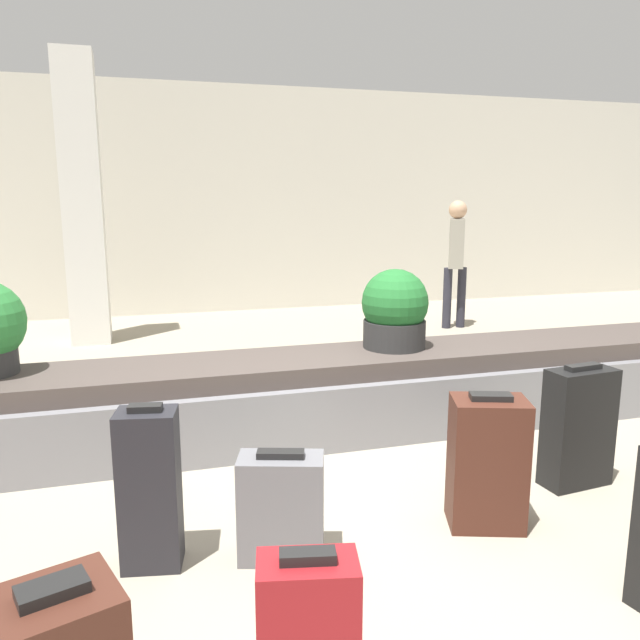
# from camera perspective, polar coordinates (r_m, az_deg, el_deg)

# --- Properties ---
(ground_plane) EXTENTS (18.00, 18.00, 0.00)m
(ground_plane) POSITION_cam_1_polar(r_m,az_deg,el_deg) (3.42, 6.43, -17.77)
(ground_plane) COLOR #9E937F
(back_wall) EXTENTS (18.00, 0.06, 3.20)m
(back_wall) POSITION_cam_1_polar(r_m,az_deg,el_deg) (9.18, -8.96, 10.73)
(back_wall) COLOR beige
(back_wall) RESTS_ON ground_plane
(carousel) EXTENTS (7.51, 0.82, 0.57)m
(carousel) POSITION_cam_1_polar(r_m,az_deg,el_deg) (4.45, 0.00, -6.90)
(carousel) COLOR gray
(carousel) RESTS_ON ground_plane
(pillar) EXTENTS (0.42, 0.42, 3.20)m
(pillar) POSITION_cam_1_polar(r_m,az_deg,el_deg) (7.54, -20.89, 10.07)
(pillar) COLOR silver
(pillar) RESTS_ON ground_plane
(suitcase_0) EXTENTS (0.42, 0.23, 0.72)m
(suitcase_0) POSITION_cam_1_polar(r_m,az_deg,el_deg) (3.93, 22.53, -9.04)
(suitcase_0) COLOR black
(suitcase_0) RESTS_ON ground_plane
(suitcase_1) EXTENTS (0.43, 0.31, 0.53)m
(suitcase_1) POSITION_cam_1_polar(r_m,az_deg,el_deg) (2.99, -3.57, -16.72)
(suitcase_1) COLOR slate
(suitcase_1) RESTS_ON ground_plane
(suitcase_4) EXTENTS (0.43, 0.36, 0.70)m
(suitcase_4) POSITION_cam_1_polar(r_m,az_deg,el_deg) (3.33, 15.04, -12.46)
(suitcase_4) COLOR #472319
(suitcase_4) RESTS_ON ground_plane
(suitcase_6) EXTENTS (0.29, 0.24, 0.77)m
(suitcase_6) POSITION_cam_1_polar(r_m,az_deg,el_deg) (2.98, -15.31, -14.67)
(suitcase_6) COLOR #232328
(suitcase_6) RESTS_ON ground_plane
(potted_plant_1) EXTENTS (0.49, 0.49, 0.58)m
(potted_plant_1) POSITION_cam_1_polar(r_m,az_deg,el_deg) (4.57, 6.85, 0.85)
(potted_plant_1) COLOR #2D2D2D
(potted_plant_1) RESTS_ON carousel
(traveler_0) EXTENTS (0.31, 0.37, 1.61)m
(traveler_0) POSITION_cam_1_polar(r_m,az_deg,el_deg) (8.08, 12.34, 5.97)
(traveler_0) COLOR #282833
(traveler_0) RESTS_ON ground_plane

